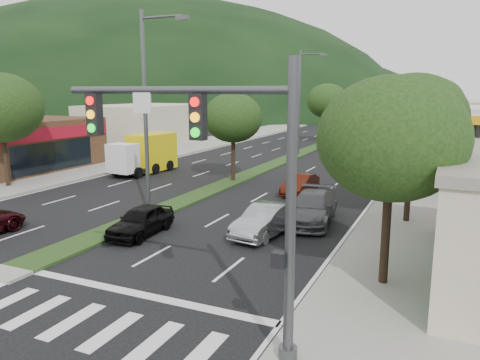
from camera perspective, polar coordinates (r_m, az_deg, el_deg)
The scene contains 26 objects.
ground at distance 18.64m, azimuth -25.54°, elevation -9.95°, with size 160.00×160.00×0.00m, color black.
sidewalk_right at distance 36.53m, azimuth 22.19°, elevation 0.31°, with size 5.00×90.00×0.15m, color gray.
sidewalk_left at distance 45.23m, azimuth -12.03°, elevation 2.79°, with size 6.00×90.00×0.15m, color gray.
median at distance 41.78m, azimuth 5.03°, elevation 2.31°, with size 1.60×56.00×0.12m, color #1C3B15.
traffic_signal at distance 10.66m, azimuth -1.80°, elevation 1.96°, with size 6.12×0.40×7.00m.
shop_left at distance 41.55m, azimuth -26.54°, elevation 3.86°, with size 10.15×12.00×4.00m.
bldg_left_far at distance 55.75m, azimuth -11.62°, elevation 6.60°, with size 9.00×14.00×4.60m, color beige.
hill_far at distance 153.14m, azimuth -13.46°, elevation 8.29°, with size 176.00×132.00×82.00m, color black.
tree_r_a at distance 15.15m, azimuth 17.99°, elevation 4.78°, with size 4.60×4.60×6.63m.
tree_r_b at distance 23.08m, azimuth 20.37°, elevation 7.11°, with size 4.80×4.80×6.94m.
tree_r_c at distance 31.06m, azimuth 21.47°, elevation 7.32°, with size 4.40×4.40×6.48m.
tree_r_d at distance 41.03m, azimuth 22.33°, elevation 8.57°, with size 5.00×5.00×7.17m.
tree_r_e at distance 51.03m, azimuth 22.79°, elevation 8.52°, with size 4.60×4.60×6.71m.
tree_med_near at distance 32.10m, azimuth -0.86°, elevation 7.59°, with size 4.00×4.00×6.02m.
tree_med_far at distance 56.67m, azimuth 10.59°, elevation 9.45°, with size 4.80×4.80×6.94m.
tree_l_a at distance 33.57m, azimuth -27.13°, elevation 7.84°, with size 5.20×5.20×7.25m.
streetlight_near at distance 23.29m, azimuth -11.09°, elevation 8.96°, with size 2.60×0.25×10.00m.
streetlight_mid at distance 46.00m, azimuth 7.50°, elevation 9.95°, with size 2.60×0.25×10.00m.
sedan_silver at distance 20.60m, azimuth 3.11°, elevation -4.93°, with size 1.43×4.11×1.36m, color #9A9CA1.
car_queue_a at distance 21.10m, azimuth -11.98°, elevation -4.86°, with size 1.53×3.80×1.30m, color black.
car_queue_b at distance 22.76m, azimuth 8.72°, elevation -3.37°, with size 2.04×5.03×1.46m, color #4F4F54.
car_queue_c at distance 28.81m, azimuth 7.33°, elevation -0.55°, with size 1.29×3.70×1.22m, color #41130A.
car_queue_d at distance 38.10m, azimuth 14.11°, elevation 2.04°, with size 2.07×4.48×1.25m, color black.
car_queue_e at distance 43.33m, azimuth 12.69°, elevation 3.30°, with size 1.76×4.38×1.49m, color #46464B.
box_truck at distance 36.75m, azimuth -11.36°, elevation 3.06°, with size 2.64×6.11×2.95m.
motorhome at distance 45.70m, azimuth 18.48°, elevation 4.68°, with size 3.20×8.77×3.31m.
Camera 1 is at (13.68, -10.98, 6.31)m, focal length 35.00 mm.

